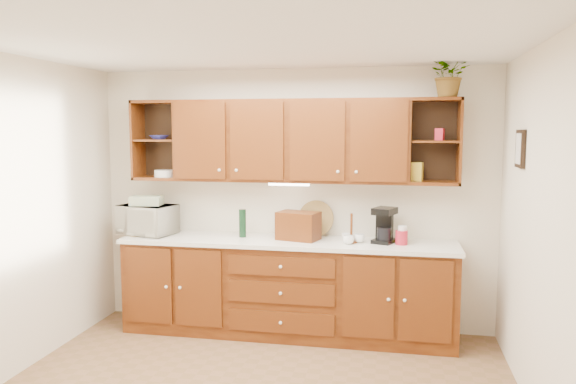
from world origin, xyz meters
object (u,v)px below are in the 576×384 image
at_px(coffee_maker, 384,226).
at_px(potted_plant, 450,75).
at_px(microwave, 147,220).
at_px(bread_box, 298,226).

height_order(coffee_maker, potted_plant, potted_plant).
xyz_separation_m(microwave, bread_box, (1.56, 0.01, -0.01)).
height_order(bread_box, coffee_maker, coffee_maker).
distance_m(microwave, coffee_maker, 2.38).
bearing_deg(microwave, bread_box, 13.77).
bearing_deg(coffee_maker, potted_plant, 25.69).
distance_m(bread_box, coffee_maker, 0.82).
bearing_deg(potted_plant, microwave, -178.54).
bearing_deg(coffee_maker, microwave, -157.76).
distance_m(bread_box, potted_plant, 1.98).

